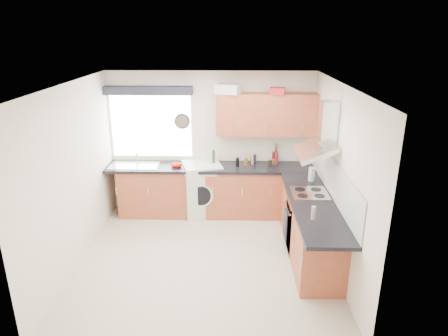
{
  "coord_description": "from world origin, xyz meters",
  "views": [
    {
      "loc": [
        0.37,
        -5.05,
        3.16
      ],
      "look_at": [
        0.25,
        0.85,
        1.1
      ],
      "focal_mm": 32.0,
      "sensor_mm": 36.0,
      "label": 1
    }
  ],
  "objects_px": {
    "oven": "(307,224)",
    "extractor_hood": "(321,136)",
    "upper_cabinets": "(266,114)",
    "washing_machine": "(202,189)"
  },
  "relations": [
    {
      "from": "oven",
      "to": "extractor_hood",
      "type": "height_order",
      "value": "extractor_hood"
    },
    {
      "from": "extractor_hood",
      "to": "oven",
      "type": "bearing_deg",
      "value": 180.0
    },
    {
      "from": "oven",
      "to": "extractor_hood",
      "type": "relative_size",
      "value": 1.09
    },
    {
      "from": "upper_cabinets",
      "to": "washing_machine",
      "type": "relative_size",
      "value": 1.81
    },
    {
      "from": "extractor_hood",
      "to": "upper_cabinets",
      "type": "bearing_deg",
      "value": 116.13
    },
    {
      "from": "extractor_hood",
      "to": "upper_cabinets",
      "type": "distance_m",
      "value": 1.48
    },
    {
      "from": "oven",
      "to": "upper_cabinets",
      "type": "xyz_separation_m",
      "value": [
        -0.55,
        1.32,
        1.38
      ]
    },
    {
      "from": "oven",
      "to": "upper_cabinets",
      "type": "distance_m",
      "value": 1.99
    },
    {
      "from": "upper_cabinets",
      "to": "washing_machine",
      "type": "distance_m",
      "value": 1.73
    },
    {
      "from": "oven",
      "to": "extractor_hood",
      "type": "distance_m",
      "value": 1.35
    }
  ]
}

